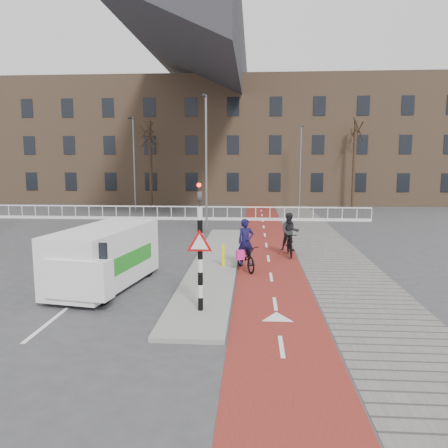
{
  "coord_description": "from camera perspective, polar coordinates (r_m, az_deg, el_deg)",
  "views": [
    {
      "loc": [
        0.82,
        -13.52,
        4.23
      ],
      "look_at": [
        -0.42,
        5.0,
        1.5
      ],
      "focal_mm": 35.0,
      "sensor_mm": 36.0,
      "label": 1
    }
  ],
  "objects": [
    {
      "name": "van",
      "position": [
        15.08,
        -15.34,
        -4.04
      ],
      "size": [
        2.66,
        4.96,
        2.03
      ],
      "rotation": [
        0.0,
        0.0,
        -0.17
      ],
      "color": "white",
      "rests_on": "ground"
    },
    {
      "name": "bike_lane",
      "position": [
        23.9,
        5.41,
        -1.85
      ],
      "size": [
        2.5,
        60.0,
        0.01
      ],
      "primitive_type": "cube",
      "color": "maroon",
      "rests_on": "ground"
    },
    {
      "name": "railing",
      "position": [
        31.31,
        -6.9,
        1.11
      ],
      "size": [
        28.0,
        0.1,
        0.99
      ],
      "color": "silver",
      "rests_on": "ground"
    },
    {
      "name": "cyclist_near",
      "position": [
        16.88,
        2.83,
        -3.8
      ],
      "size": [
        1.3,
        2.02,
        1.99
      ],
      "rotation": [
        0.0,
        0.0,
        0.36
      ],
      "color": "black",
      "rests_on": "bike_lane"
    },
    {
      "name": "cyclist_far",
      "position": [
        19.48,
        8.58,
        -1.85
      ],
      "size": [
        0.84,
        1.81,
        1.92
      ],
      "rotation": [
        0.0,
        0.0,
        0.04
      ],
      "color": "black",
      "rests_on": "bike_lane"
    },
    {
      "name": "traffic_signal",
      "position": [
        11.8,
        -3.15,
        -2.59
      ],
      "size": [
        0.8,
        0.8,
        3.68
      ],
      "color": "black",
      "rests_on": "curb_island"
    },
    {
      "name": "streetlight_left",
      "position": [
        36.58,
        -11.64,
        7.53
      ],
      "size": [
        0.12,
        0.12,
        7.6
      ],
      "primitive_type": "cylinder",
      "color": "slate",
      "rests_on": "ground"
    },
    {
      "name": "ground",
      "position": [
        14.19,
        0.35,
        -8.98
      ],
      "size": [
        120.0,
        120.0,
        0.0
      ],
      "primitive_type": "plane",
      "color": "#38383A",
      "rests_on": "ground"
    },
    {
      "name": "streetlight_right",
      "position": [
        38.22,
        9.94,
        7.25
      ],
      "size": [
        0.12,
        0.12,
        7.13
      ],
      "primitive_type": "cylinder",
      "color": "slate",
      "rests_on": "ground"
    },
    {
      "name": "townhouse_row",
      "position": [
        45.82,
        -0.97,
        12.86
      ],
      "size": [
        46.0,
        10.0,
        15.9
      ],
      "color": "#7F6047",
      "rests_on": "ground"
    },
    {
      "name": "bollard",
      "position": [
        17.04,
        -0.09,
        -4.11
      ],
      "size": [
        0.12,
        0.12,
        0.86
      ],
      "primitive_type": "cylinder",
      "color": "#F9F00D",
      "rests_on": "curb_island"
    },
    {
      "name": "tree_mid",
      "position": [
        39.19,
        -9.55,
        7.61
      ],
      "size": [
        0.29,
        0.29,
        7.57
      ],
      "primitive_type": "cylinder",
      "color": "black",
      "rests_on": "ground"
    },
    {
      "name": "tree_right",
      "position": [
        39.99,
        16.63,
        7.43
      ],
      "size": [
        0.27,
        0.27,
        7.63
      ],
      "primitive_type": "cylinder",
      "color": "black",
      "rests_on": "ground"
    },
    {
      "name": "sidewalk",
      "position": [
        24.15,
        12.07,
        -1.9
      ],
      "size": [
        3.0,
        60.0,
        0.01
      ],
      "primitive_type": "cube",
      "color": "slate",
      "rests_on": "ground"
    },
    {
      "name": "curb_island",
      "position": [
        18.07,
        -1.09,
        -4.98
      ],
      "size": [
        1.8,
        16.0,
        0.12
      ],
      "primitive_type": "cube",
      "color": "gray",
      "rests_on": "ground"
    },
    {
      "name": "streetlight_near",
      "position": [
        25.26,
        -2.33,
        7.65
      ],
      "size": [
        0.12,
        0.12,
        7.84
      ],
      "primitive_type": "cylinder",
      "color": "slate",
      "rests_on": "ground"
    }
  ]
}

